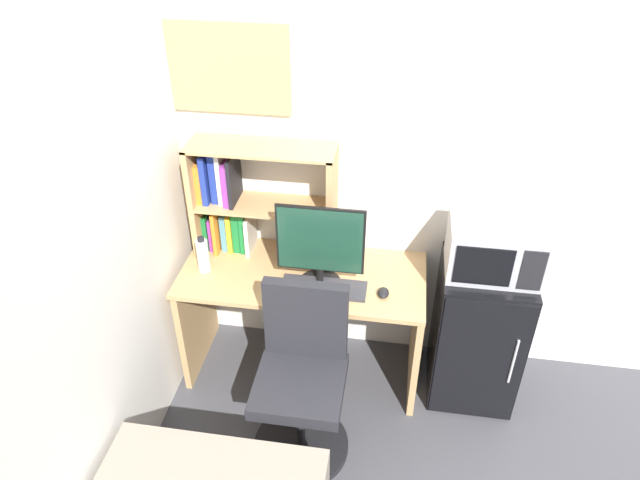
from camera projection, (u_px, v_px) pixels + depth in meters
wall_back at (561, 171)px, 2.94m from camera, size 6.40×0.04×2.60m
wall_left at (4, 357)px, 1.87m from camera, size 0.04×4.40×2.60m
desk at (303, 303)px, 3.28m from camera, size 1.33×0.60×0.73m
hutch_bookshelf at (243, 199)px, 3.17m from camera, size 0.78×0.26×0.66m
monitor at (320, 245)px, 2.95m from camera, size 0.46×0.22×0.47m
keyboard at (324, 288)px, 3.04m from camera, size 0.45×0.16×0.02m
computer_mouse at (383, 293)px, 3.00m from camera, size 0.06×0.08×0.04m
water_bottle at (203, 255)px, 3.13m from camera, size 0.07×0.07×0.22m
mini_fridge at (477, 332)px, 3.22m from camera, size 0.46×0.49×0.86m
microwave at (494, 248)px, 2.90m from camera, size 0.46×0.34×0.28m
desk_chair at (302, 384)px, 2.92m from camera, size 0.50×0.50×0.96m
wall_corkboard at (216, 68)px, 2.88m from camera, size 0.75×0.02×0.45m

